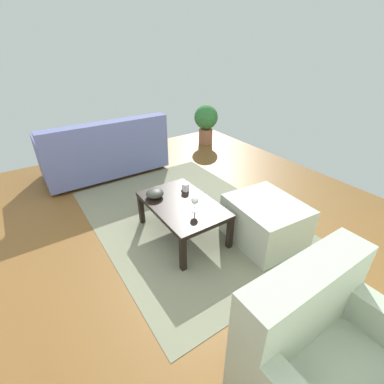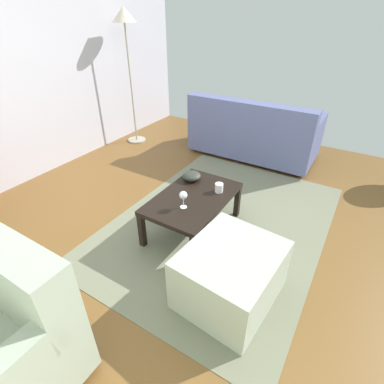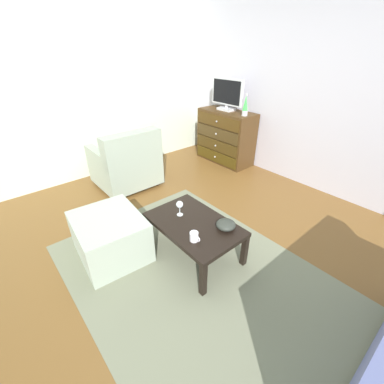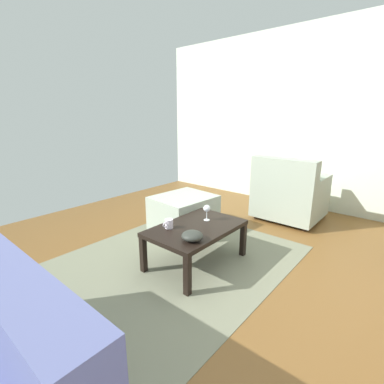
{
  "view_description": "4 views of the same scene",
  "coord_description": "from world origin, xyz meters",
  "px_view_note": "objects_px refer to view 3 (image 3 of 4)",
  "views": [
    {
      "loc": [
        -1.97,
        1.17,
        1.8
      ],
      "look_at": [
        -0.2,
        -0.01,
        0.59
      ],
      "focal_mm": 25.49,
      "sensor_mm": 36.0,
      "label": 1
    },
    {
      "loc": [
        -1.93,
        -1.16,
        1.82
      ],
      "look_at": [
        -0.12,
        -0.06,
        0.49
      ],
      "focal_mm": 27.37,
      "sensor_mm": 36.0,
      "label": 2
    },
    {
      "loc": [
        1.44,
        -1.29,
        1.85
      ],
      "look_at": [
        -0.23,
        0.13,
        0.57
      ],
      "focal_mm": 23.81,
      "sensor_mm": 36.0,
      "label": 3
    },
    {
      "loc": [
        1.83,
        1.52,
        1.38
      ],
      "look_at": [
        -0.04,
        -0.07,
        0.7
      ],
      "focal_mm": 25.93,
      "sensor_mm": 36.0,
      "label": 4
    }
  ],
  "objects_px": {
    "armchair": "(127,164)",
    "bowl_decorative": "(226,225)",
    "ottoman": "(110,237)",
    "tv": "(227,94)",
    "lava_lamp": "(245,106)",
    "coffee_table": "(194,226)",
    "wine_glass": "(180,205)",
    "dresser": "(225,137)",
    "mug": "(194,237)"
  },
  "relations": [
    {
      "from": "lava_lamp",
      "to": "coffee_table",
      "type": "bearing_deg",
      "value": -61.53
    },
    {
      "from": "dresser",
      "to": "coffee_table",
      "type": "xyz_separation_m",
      "value": [
        1.46,
        -2.0,
        -0.11
      ]
    },
    {
      "from": "bowl_decorative",
      "to": "armchair",
      "type": "xyz_separation_m",
      "value": [
        -1.98,
        0.03,
        -0.07
      ]
    },
    {
      "from": "mug",
      "to": "wine_glass",
      "type": "bearing_deg",
      "value": 159.52
    },
    {
      "from": "tv",
      "to": "mug",
      "type": "height_order",
      "value": "tv"
    },
    {
      "from": "tv",
      "to": "lava_lamp",
      "type": "bearing_deg",
      "value": -8.53
    },
    {
      "from": "armchair",
      "to": "bowl_decorative",
      "type": "bearing_deg",
      "value": -0.94
    },
    {
      "from": "tv",
      "to": "armchair",
      "type": "relative_size",
      "value": 0.72
    },
    {
      "from": "tv",
      "to": "mug",
      "type": "bearing_deg",
      "value": -52.03
    },
    {
      "from": "tv",
      "to": "lava_lamp",
      "type": "xyz_separation_m",
      "value": [
        0.45,
        -0.07,
        -0.11
      ]
    },
    {
      "from": "dresser",
      "to": "mug",
      "type": "distance_m",
      "value": 2.72
    },
    {
      "from": "lava_lamp",
      "to": "mug",
      "type": "bearing_deg",
      "value": -59.33
    },
    {
      "from": "dresser",
      "to": "bowl_decorative",
      "type": "bearing_deg",
      "value": -46.81
    },
    {
      "from": "dresser",
      "to": "lava_lamp",
      "type": "relative_size",
      "value": 3.04
    },
    {
      "from": "dresser",
      "to": "wine_glass",
      "type": "bearing_deg",
      "value": -57.76
    },
    {
      "from": "dresser",
      "to": "wine_glass",
      "type": "distance_m",
      "value": 2.38
    },
    {
      "from": "tv",
      "to": "coffee_table",
      "type": "xyz_separation_m",
      "value": [
        1.51,
        -2.02,
        -0.82
      ]
    },
    {
      "from": "coffee_table",
      "to": "wine_glass",
      "type": "relative_size",
      "value": 5.81
    },
    {
      "from": "dresser",
      "to": "wine_glass",
      "type": "xyz_separation_m",
      "value": [
        1.27,
        -2.02,
        0.05
      ]
    },
    {
      "from": "ottoman",
      "to": "dresser",
      "type": "bearing_deg",
      "value": 109.64
    },
    {
      "from": "bowl_decorative",
      "to": "ottoman",
      "type": "xyz_separation_m",
      "value": [
        -0.78,
        -0.8,
        -0.2
      ]
    },
    {
      "from": "lava_lamp",
      "to": "mug",
      "type": "height_order",
      "value": "lava_lamp"
    },
    {
      "from": "lava_lamp",
      "to": "armchair",
      "type": "height_order",
      "value": "lava_lamp"
    },
    {
      "from": "tv",
      "to": "lava_lamp",
      "type": "relative_size",
      "value": 1.91
    },
    {
      "from": "wine_glass",
      "to": "ottoman",
      "type": "bearing_deg",
      "value": -118.74
    },
    {
      "from": "lava_lamp",
      "to": "wine_glass",
      "type": "xyz_separation_m",
      "value": [
        0.87,
        -1.97,
        -0.54
      ]
    },
    {
      "from": "dresser",
      "to": "mug",
      "type": "bearing_deg",
      "value": -52.52
    },
    {
      "from": "dresser",
      "to": "tv",
      "type": "xyz_separation_m",
      "value": [
        -0.05,
        0.02,
        0.71
      ]
    },
    {
      "from": "armchair",
      "to": "wine_glass",
      "type": "bearing_deg",
      "value": -8.19
    },
    {
      "from": "coffee_table",
      "to": "mug",
      "type": "xyz_separation_m",
      "value": [
        0.2,
        -0.16,
        0.09
      ]
    },
    {
      "from": "mug",
      "to": "ottoman",
      "type": "bearing_deg",
      "value": -147.07
    },
    {
      "from": "wine_glass",
      "to": "mug",
      "type": "xyz_separation_m",
      "value": [
        0.39,
        -0.14,
        -0.07
      ]
    },
    {
      "from": "dresser",
      "to": "bowl_decorative",
      "type": "distance_m",
      "value": 2.51
    },
    {
      "from": "lava_lamp",
      "to": "ottoman",
      "type": "xyz_separation_m",
      "value": [
        0.54,
        -2.58,
        -0.82
      ]
    },
    {
      "from": "wine_glass",
      "to": "ottoman",
      "type": "relative_size",
      "value": 0.22
    },
    {
      "from": "wine_glass",
      "to": "coffee_table",
      "type": "bearing_deg",
      "value": 5.98
    },
    {
      "from": "bowl_decorative",
      "to": "wine_glass",
      "type": "bearing_deg",
      "value": -156.94
    },
    {
      "from": "dresser",
      "to": "lava_lamp",
      "type": "distance_m",
      "value": 0.72
    },
    {
      "from": "tv",
      "to": "coffee_table",
      "type": "relative_size",
      "value": 0.69
    },
    {
      "from": "lava_lamp",
      "to": "dresser",
      "type": "bearing_deg",
      "value": 173.81
    },
    {
      "from": "mug",
      "to": "bowl_decorative",
      "type": "bearing_deg",
      "value": 79.98
    },
    {
      "from": "tv",
      "to": "bowl_decorative",
      "type": "xyz_separation_m",
      "value": [
        1.76,
        -1.85,
        -0.73
      ]
    },
    {
      "from": "dresser",
      "to": "mug",
      "type": "xyz_separation_m",
      "value": [
        1.66,
        -2.16,
        -0.02
      ]
    },
    {
      "from": "tv",
      "to": "armchair",
      "type": "distance_m",
      "value": 2.0
    },
    {
      "from": "tv",
      "to": "lava_lamp",
      "type": "height_order",
      "value": "tv"
    },
    {
      "from": "lava_lamp",
      "to": "wine_glass",
      "type": "bearing_deg",
      "value": -66.2
    },
    {
      "from": "coffee_table",
      "to": "ottoman",
      "type": "distance_m",
      "value": 0.83
    },
    {
      "from": "dresser",
      "to": "ottoman",
      "type": "relative_size",
      "value": 1.43
    },
    {
      "from": "mug",
      "to": "bowl_decorative",
      "type": "xyz_separation_m",
      "value": [
        0.06,
        0.33,
        -0.0
      ]
    },
    {
      "from": "lava_lamp",
      "to": "ottoman",
      "type": "relative_size",
      "value": 0.47
    }
  ]
}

